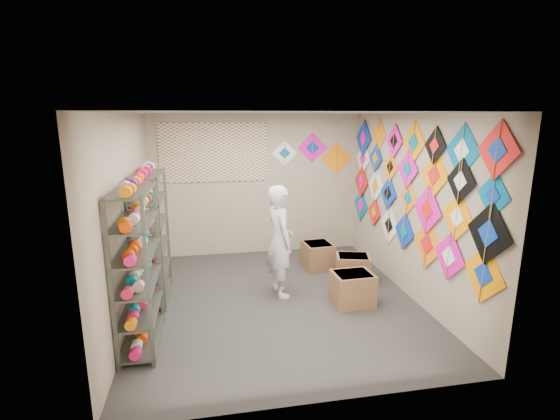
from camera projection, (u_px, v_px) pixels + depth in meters
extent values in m
plane|color=#34312D|center=(277.00, 300.00, 6.01)|extent=(4.50, 4.50, 0.00)
plane|color=tan|center=(257.00, 185.00, 7.86)|extent=(4.00, 0.00, 4.00)
plane|color=tan|center=(322.00, 269.00, 3.55)|extent=(4.00, 0.00, 4.00)
plane|color=tan|center=(128.00, 218.00, 5.35)|extent=(0.00, 4.50, 4.50)
plane|color=tan|center=(408.00, 206.00, 6.06)|extent=(0.00, 4.50, 4.50)
plane|color=slate|center=(277.00, 113.00, 5.40)|extent=(4.50, 4.50, 0.00)
cube|color=#4C5147|center=(138.00, 268.00, 4.66)|extent=(0.40, 1.10, 1.90)
cube|color=#4C5147|center=(152.00, 236.00, 5.91)|extent=(0.40, 1.10, 1.90)
cylinder|color=#FF1467|center=(130.00, 276.00, 4.18)|extent=(0.12, 0.10, 0.12)
cylinder|color=#FF4304|center=(133.00, 270.00, 4.37)|extent=(0.12, 0.10, 0.12)
cylinder|color=orange|center=(136.00, 264.00, 4.55)|extent=(0.12, 0.10, 0.12)
cylinder|color=white|center=(138.00, 258.00, 4.73)|extent=(0.12, 0.10, 0.12)
cylinder|color=red|center=(141.00, 253.00, 4.92)|extent=(0.12, 0.10, 0.12)
cylinder|color=#60148C|center=(143.00, 248.00, 5.10)|extent=(0.12, 0.10, 0.12)
cylinder|color=#D1B68B|center=(147.00, 240.00, 5.43)|extent=(0.12, 0.10, 0.12)
cylinder|color=#098E9D|center=(149.00, 236.00, 5.61)|extent=(0.12, 0.10, 0.12)
cylinder|color=#FF1467|center=(150.00, 232.00, 5.80)|extent=(0.12, 0.10, 0.12)
cylinder|color=#FF4304|center=(152.00, 228.00, 5.98)|extent=(0.12, 0.10, 0.12)
cylinder|color=orange|center=(153.00, 225.00, 6.16)|extent=(0.12, 0.10, 0.12)
cylinder|color=white|center=(155.00, 222.00, 6.35)|extent=(0.12, 0.10, 0.12)
cube|color=#FA9300|center=(484.00, 274.00, 4.43)|extent=(0.04, 0.69, 0.69)
cube|color=#F60FAC|center=(449.00, 256.00, 5.03)|extent=(0.02, 0.63, 0.63)
cube|color=orange|center=(427.00, 244.00, 5.56)|extent=(0.04, 0.71, 0.71)
cube|color=#0A38AD|center=(404.00, 232.00, 6.16)|extent=(0.02, 0.58, 0.58)
cube|color=white|center=(389.00, 225.00, 6.70)|extent=(0.01, 0.65, 0.65)
cube|color=red|center=(374.00, 212.00, 7.25)|extent=(0.02, 0.51, 0.51)
cube|color=#006295|center=(361.00, 205.00, 7.89)|extent=(0.03, 0.67, 0.67)
cube|color=black|center=(489.00, 233.00, 4.31)|extent=(0.03, 0.71, 0.71)
cube|color=#FA9300|center=(457.00, 217.00, 4.86)|extent=(0.04, 0.62, 0.62)
cube|color=#F60FAC|center=(427.00, 210.00, 5.49)|extent=(0.01, 0.69, 0.69)
cube|color=orange|center=(408.00, 198.00, 6.03)|extent=(0.02, 0.52, 0.52)
cube|color=#0A38AD|center=(388.00, 193.00, 6.65)|extent=(0.04, 0.57, 0.57)
cube|color=white|center=(376.00, 186.00, 7.17)|extent=(0.03, 0.62, 0.62)
cube|color=red|center=(361.00, 182.00, 7.78)|extent=(0.02, 0.64, 0.64)
cube|color=#006295|center=(493.00, 195.00, 4.24)|extent=(0.02, 0.51, 0.51)
cube|color=black|center=(461.00, 181.00, 4.74)|extent=(0.02, 0.56, 0.56)
cube|color=#FA9300|center=(434.00, 175.00, 5.32)|extent=(0.04, 0.65, 0.65)
cube|color=#F60FAC|center=(407.00, 169.00, 5.98)|extent=(0.01, 0.60, 0.60)
cube|color=orange|center=(390.00, 167.00, 6.56)|extent=(0.03, 0.52, 0.52)
cube|color=#0A38AD|center=(375.00, 158.00, 7.09)|extent=(0.02, 0.51, 0.51)
cube|color=white|center=(363.00, 158.00, 7.69)|extent=(0.03, 0.65, 0.65)
cube|color=red|center=(498.00, 150.00, 4.12)|extent=(0.03, 0.63, 0.63)
cube|color=#006295|center=(462.00, 150.00, 4.72)|extent=(0.02, 0.66, 0.66)
cube|color=black|center=(435.00, 145.00, 5.24)|extent=(0.02, 0.51, 0.51)
cube|color=#FA9300|center=(414.00, 143.00, 5.80)|extent=(0.03, 0.65, 0.65)
cube|color=#F60FAC|center=(394.00, 141.00, 6.36)|extent=(0.01, 0.54, 0.54)
cube|color=orange|center=(379.00, 135.00, 6.94)|extent=(0.01, 0.56, 0.56)
cube|color=#0A38AD|center=(363.00, 138.00, 7.59)|extent=(0.02, 0.70, 0.70)
cube|color=white|center=(285.00, 153.00, 7.81)|extent=(0.49, 0.02, 0.49)
cube|color=#F60FAC|center=(312.00, 148.00, 7.88)|extent=(0.59, 0.02, 0.59)
cube|color=orange|center=(337.00, 158.00, 8.02)|extent=(0.64, 0.02, 0.64)
cube|color=#714595|center=(214.00, 153.00, 7.55)|extent=(2.00, 0.01, 1.10)
imported|color=silver|center=(280.00, 241.00, 6.03)|extent=(0.75, 0.61, 1.69)
cube|color=brown|center=(352.00, 289.00, 5.84)|extent=(0.58, 0.49, 0.47)
cube|color=brown|center=(353.00, 268.00, 6.66)|extent=(0.64, 0.57, 0.44)
cube|color=brown|center=(318.00, 255.00, 7.24)|extent=(0.53, 0.57, 0.46)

